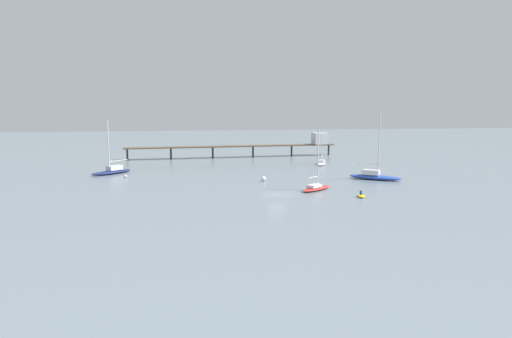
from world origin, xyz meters
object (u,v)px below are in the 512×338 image
Objects in this scene: sailboat_blue at (375,175)px; mooring_buoy_outer at (126,176)px; sailboat_white at (322,162)px; pier at (271,143)px; dinghy_yellow at (361,196)px; mooring_buoy_far at (264,179)px; sailboat_navy at (112,170)px; sailboat_red at (316,187)px.

mooring_buoy_outer is at bearing 167.40° from sailboat_blue.
sailboat_white is 45.00m from mooring_buoy_outer.
pier reaches higher than mooring_buoy_outer.
pier is at bearing 112.02° from sailboat_white.
pier is at bearing 91.38° from dinghy_yellow.
pier is 22.28× the size of dinghy_yellow.
sailboat_white reaches higher than pier.
dinghy_yellow reaches higher than mooring_buoy_far.
dinghy_yellow is at bearing -88.62° from pier.
sailboat_navy reaches higher than dinghy_yellow.
pier is 4.42× the size of sailboat_blue.
sailboat_blue is 14.37× the size of mooring_buoy_far.
sailboat_blue reaches higher than mooring_buoy_outer.
pier is 42.61m from mooring_buoy_far.
dinghy_yellow is (-9.13, -15.50, -0.55)m from sailboat_blue.
sailboat_white is at bearing 50.26° from mooring_buoy_far.
sailboat_white is at bearing 70.45° from sailboat_red.
sailboat_white is (11.42, 32.17, -0.04)m from sailboat_red.
sailboat_navy is at bearing 117.65° from mooring_buoy_outer.
sailboat_navy reaches higher than sailboat_red.
sailboat_white is 0.73× the size of sailboat_navy.
sailboat_white is 39.40m from dinghy_yellow.
sailboat_red is at bearing -57.98° from mooring_buoy_far.
pier reaches higher than mooring_buoy_far.
sailboat_navy is at bearing 152.61° from mooring_buoy_far.
sailboat_navy is at bearing 144.16° from sailboat_red.
sailboat_red is 16.30× the size of mooring_buoy_outer.
sailboat_red is at bearing -93.85° from pier.
pier is 7.17× the size of sailboat_white.
sailboat_red reaches higher than pier.
dinghy_yellow is (1.41, -58.48, -3.45)m from pier.
mooring_buoy_outer is (3.22, -6.14, -0.38)m from sailboat_navy.
sailboat_navy is (-34.83, 25.16, 0.11)m from sailboat_red.
sailboat_white is (7.94, -19.63, -3.14)m from pier.
sailboat_blue reaches higher than dinghy_yellow.
sailboat_red is 12.40m from mooring_buoy_far.
mooring_buoy_far is (-18.00, -21.66, -0.08)m from sailboat_white.
dinghy_yellow is at bearing -56.29° from mooring_buoy_far.
pier reaches higher than dinghy_yellow.
sailboat_red is 8.30m from dinghy_yellow.
pier is 5.74× the size of sailboat_red.
pier is 46.77m from sailboat_navy.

